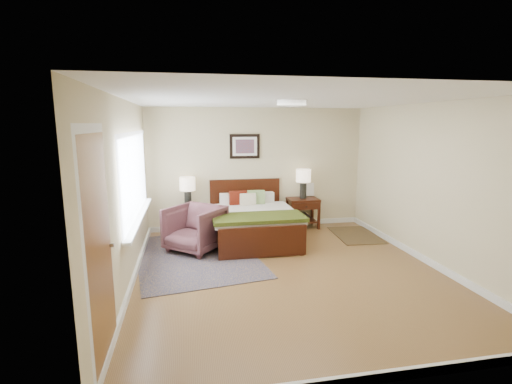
# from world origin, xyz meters

# --- Properties ---
(floor) EXTENTS (5.00, 5.00, 0.00)m
(floor) POSITION_xyz_m (0.00, 0.00, 0.00)
(floor) COLOR brown
(floor) RESTS_ON ground
(back_wall) EXTENTS (4.50, 0.04, 2.50)m
(back_wall) POSITION_xyz_m (0.00, 2.50, 1.25)
(back_wall) COLOR beige
(back_wall) RESTS_ON ground
(front_wall) EXTENTS (4.50, 0.04, 2.50)m
(front_wall) POSITION_xyz_m (0.00, -2.50, 1.25)
(front_wall) COLOR beige
(front_wall) RESTS_ON ground
(left_wall) EXTENTS (0.04, 5.00, 2.50)m
(left_wall) POSITION_xyz_m (-2.25, 0.00, 1.25)
(left_wall) COLOR beige
(left_wall) RESTS_ON ground
(right_wall) EXTENTS (0.04, 5.00, 2.50)m
(right_wall) POSITION_xyz_m (2.25, 0.00, 1.25)
(right_wall) COLOR beige
(right_wall) RESTS_ON ground
(ceiling) EXTENTS (4.50, 5.00, 0.02)m
(ceiling) POSITION_xyz_m (0.00, 0.00, 2.50)
(ceiling) COLOR white
(ceiling) RESTS_ON back_wall
(window) EXTENTS (0.11, 2.72, 1.32)m
(window) POSITION_xyz_m (-2.20, 0.70, 1.38)
(window) COLOR silver
(window) RESTS_ON left_wall
(door) EXTENTS (0.06, 1.00, 2.18)m
(door) POSITION_xyz_m (-2.23, -1.75, 1.07)
(door) COLOR silver
(door) RESTS_ON ground
(ceil_fixture) EXTENTS (0.44, 0.44, 0.08)m
(ceil_fixture) POSITION_xyz_m (0.00, 0.00, 2.47)
(ceil_fixture) COLOR white
(ceil_fixture) RESTS_ON ceiling
(bed) EXTENTS (1.58, 1.90, 1.02)m
(bed) POSITION_xyz_m (-0.27, 1.57, 0.47)
(bed) COLOR #381408
(bed) RESTS_ON ground
(wall_art) EXTENTS (0.62, 0.05, 0.50)m
(wall_art) POSITION_xyz_m (-0.27, 2.47, 1.72)
(wall_art) COLOR black
(wall_art) RESTS_ON back_wall
(nightstand_left) EXTENTS (0.44, 0.40, 0.53)m
(nightstand_left) POSITION_xyz_m (-1.45, 2.25, 0.41)
(nightstand_left) COLOR #381408
(nightstand_left) RESTS_ON ground
(nightstand_right) EXTENTS (0.63, 0.47, 0.63)m
(nightstand_right) POSITION_xyz_m (0.94, 2.26, 0.38)
(nightstand_right) COLOR #381408
(nightstand_right) RESTS_ON ground
(lamp_left) EXTENTS (0.30, 0.30, 0.61)m
(lamp_left) POSITION_xyz_m (-1.45, 2.27, 0.94)
(lamp_left) COLOR black
(lamp_left) RESTS_ON nightstand_left
(lamp_right) EXTENTS (0.30, 0.30, 0.61)m
(lamp_right) POSITION_xyz_m (0.94, 2.27, 1.05)
(lamp_right) COLOR black
(lamp_right) RESTS_ON nightstand_right
(armchair) EXTENTS (1.20, 1.20, 0.79)m
(armchair) POSITION_xyz_m (-1.34, 1.21, 0.39)
(armchair) COLOR brown
(armchair) RESTS_ON ground
(rug_persian) EXTENTS (2.25, 2.90, 0.01)m
(rug_persian) POSITION_xyz_m (-1.35, 0.92, 0.01)
(rug_persian) COLOR #0D1442
(rug_persian) RESTS_ON ground
(rug_navy) EXTENTS (0.88, 1.25, 0.01)m
(rug_navy) POSITION_xyz_m (1.80, 1.51, 0.01)
(rug_navy) COLOR black
(rug_navy) RESTS_ON ground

